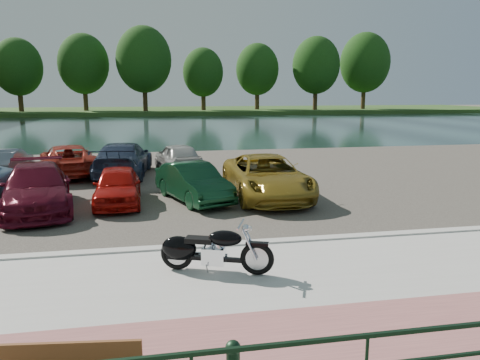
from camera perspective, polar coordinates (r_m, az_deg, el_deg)
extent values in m
plane|color=#595447|center=(9.57, 4.29, -11.96)|extent=(200.00, 200.00, 0.00)
cube|color=beige|center=(8.67, 6.06, -14.16)|extent=(60.00, 6.00, 0.10)
cube|color=#8F5051|center=(7.38, 9.61, -18.52)|extent=(60.00, 2.00, 0.01)
cube|color=beige|center=(11.36, 1.66, -7.81)|extent=(60.00, 0.30, 0.14)
cube|color=#3C3730|center=(19.99, -3.90, 0.23)|extent=(60.00, 18.00, 0.04)
cube|color=#1A302C|center=(48.70, -8.07, 6.42)|extent=(120.00, 40.00, 0.00)
cube|color=#274819|center=(80.61, -9.23, 8.34)|extent=(120.00, 24.00, 0.60)
cube|color=black|center=(5.76, 15.33, -17.83)|extent=(24.00, 0.05, 0.05)
sphere|color=black|center=(5.67, -0.86, -19.79)|extent=(0.18, 0.18, 0.18)
cylinder|color=#382914|center=(76.81, -25.23, 9.41)|extent=(0.70, 0.70, 4.95)
ellipsoid|color=#16380F|center=(76.88, -25.47, 12.35)|extent=(6.93, 6.93, 8.32)
cylinder|color=#382914|center=(76.52, -18.35, 10.05)|extent=(0.70, 0.70, 5.40)
ellipsoid|color=#16380F|center=(76.62, -18.54, 13.28)|extent=(7.56, 7.56, 9.07)
cylinder|color=#382914|center=(73.11, -11.52, 10.54)|extent=(0.70, 0.70, 5.85)
ellipsoid|color=#16380F|center=(73.24, -11.66, 14.20)|extent=(8.19, 8.19, 9.83)
cylinder|color=#382914|center=(74.97, -4.49, 10.21)|extent=(0.70, 0.70, 4.50)
ellipsoid|color=#16380F|center=(75.02, -4.53, 12.96)|extent=(6.30, 6.30, 7.56)
cylinder|color=#382914|center=(77.86, 2.10, 10.43)|extent=(0.70, 0.70, 4.95)
ellipsoid|color=#16380F|center=(77.93, 2.12, 13.34)|extent=(6.93, 6.93, 8.32)
cylinder|color=#382914|center=(77.70, 9.17, 10.46)|extent=(0.70, 0.70, 5.40)
ellipsoid|color=#16380F|center=(77.80, 9.26, 13.64)|extent=(7.56, 7.56, 9.07)
cylinder|color=#382914|center=(82.46, 14.82, 10.42)|extent=(0.70, 0.70, 5.85)
ellipsoid|color=#16380F|center=(82.58, 14.99, 13.66)|extent=(8.19, 8.19, 9.83)
torus|color=black|center=(9.37, 2.10, -9.55)|extent=(0.68, 0.35, 0.68)
torus|color=black|center=(9.71, -7.71, -8.89)|extent=(0.68, 0.35, 0.68)
cylinder|color=#B2B2B7|center=(9.37, 2.10, -9.55)|extent=(0.45, 0.22, 0.46)
cylinder|color=#B2B2B7|center=(9.71, -7.71, -8.89)|extent=(0.45, 0.22, 0.46)
cylinder|color=silver|center=(9.19, 1.15, -7.94)|extent=(0.32, 0.16, 0.63)
cylinder|color=silver|center=(9.38, 1.34, -7.55)|extent=(0.32, 0.16, 0.63)
cylinder|color=silver|center=(9.20, 0.08, -5.40)|extent=(0.30, 0.71, 0.04)
sphere|color=silver|center=(9.21, 0.70, -5.91)|extent=(0.21, 0.21, 0.16)
sphere|color=silver|center=(9.20, 1.13, -5.93)|extent=(0.14, 0.14, 0.11)
cube|color=black|center=(9.27, 2.11, -7.75)|extent=(0.47, 0.29, 0.06)
cube|color=black|center=(9.53, -2.89, -9.58)|extent=(1.16, 0.52, 0.08)
cube|color=silver|center=(9.52, -3.19, -9.17)|extent=(0.53, 0.46, 0.34)
cylinder|color=silver|center=(9.43, -2.61, -8.07)|extent=(0.29, 0.25, 0.27)
cylinder|color=silver|center=(9.47, -3.80, -7.99)|extent=(0.29, 0.25, 0.27)
ellipsoid|color=black|center=(9.35, -1.83, -7.13)|extent=(0.76, 0.58, 0.32)
cube|color=black|center=(9.48, -4.99, -7.28)|extent=(0.61, 0.46, 0.10)
ellipsoid|color=black|center=(9.66, -7.44, -8.24)|extent=(0.80, 0.57, 0.50)
cube|color=black|center=(9.70, -7.71, -8.61)|extent=(0.44, 0.31, 0.30)
cylinder|color=silver|center=(9.77, -4.71, -9.45)|extent=(1.06, 0.47, 0.09)
cylinder|color=silver|center=(9.75, -4.72, -9.01)|extent=(1.06, 0.47, 0.09)
cylinder|color=#B2B2B7|center=(9.45, -4.03, -10.75)|extent=(0.07, 0.14, 0.22)
cube|color=brown|center=(6.22, -20.57, -19.86)|extent=(1.79, 0.27, 0.45)
imported|color=#500B1B|center=(15.71, -23.55, -0.90)|extent=(2.89, 5.16, 1.41)
imported|color=#A9100B|center=(15.71, -14.70, -0.69)|extent=(1.52, 3.63, 1.23)
imported|color=#0E361D|center=(15.75, -5.71, -0.29)|extent=(2.52, 4.06, 1.26)
imported|color=olive|center=(16.18, 3.28, 0.40)|extent=(2.44, 5.25, 1.46)
imported|color=slate|center=(22.09, -26.62, 1.84)|extent=(1.39, 3.87, 1.27)
imported|color=#A0281A|center=(21.68, -20.19, 2.29)|extent=(3.26, 5.26, 1.36)
imported|color=#27344C|center=(20.82, -14.05, 2.48)|extent=(2.60, 5.29, 1.48)
imported|color=#ACABA7|center=(21.59, -7.59, 2.79)|extent=(2.28, 4.11, 1.32)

